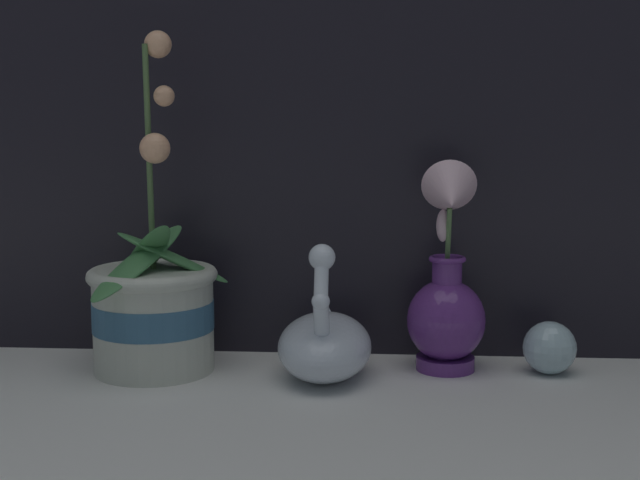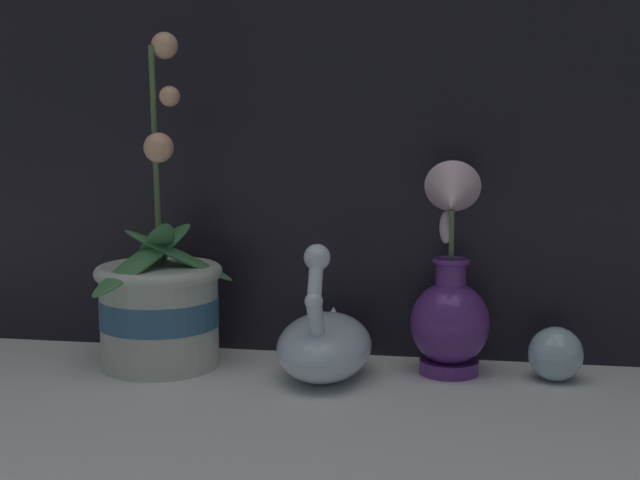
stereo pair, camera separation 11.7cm
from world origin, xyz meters
name	(u,v)px [view 1 (the left image)]	position (x,y,z in m)	size (l,w,h in m)	color
ground_plane	(326,406)	(0.00, 0.00, 0.00)	(2.80, 2.80, 0.00)	silver
orchid_potted_plant	(153,306)	(-0.24, 0.14, 0.09)	(0.20, 0.24, 0.46)	beige
swan_figurine	(325,342)	(-0.01, 0.12, 0.05)	(0.12, 0.20, 0.19)	silver
blue_vase	(447,298)	(0.16, 0.16, 0.10)	(0.11, 0.13, 0.29)	#602D7F
glass_sphere	(550,348)	(0.30, 0.16, 0.04)	(0.07, 0.07, 0.07)	silver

